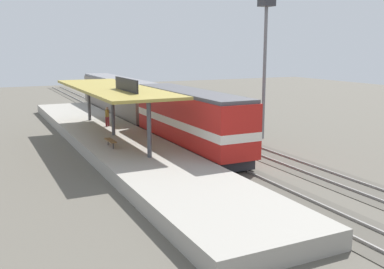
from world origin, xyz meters
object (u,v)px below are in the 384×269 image
Objects in this scene: locomotive at (190,120)px; passenger_carriage_single at (119,97)px; person_waiting at (107,116)px; freight_car at (200,110)px; light_mast at (265,39)px; platform_bench at (110,141)px.

locomotive is 18.00m from passenger_carriage_single.
passenger_carriage_single is 11.70× the size of person_waiting.
locomotive reaches higher than freight_car.
locomotive reaches higher than person_waiting.
light_mast is at bearing 12.17° from locomotive.
freight_car is (10.60, 7.04, 0.63)m from platform_bench.
platform_bench is 15.56m from light_mast.
person_waiting reaches higher than platform_bench.
person_waiting is (-3.98, 8.37, -0.56)m from locomotive.
freight_car is 7.02× the size of person_waiting.
locomotive reaches higher than platform_bench.
freight_car is 9.12m from light_mast.
locomotive is 8.65m from freight_car.
locomotive is (6.00, -0.27, 1.07)m from platform_bench.
locomotive is 8.44× the size of person_waiting.
platform_bench is at bearing -146.41° from freight_car.
light_mast is 15.04m from person_waiting.
light_mast is (7.80, 1.68, 5.99)m from locomotive.
passenger_carriage_single is (0.00, 18.00, -0.10)m from locomotive.
passenger_carriage_single is 10.43m from person_waiting.
passenger_carriage_single is at bearing 113.29° from freight_car.
person_waiting is (2.02, 8.09, 0.51)m from platform_bench.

